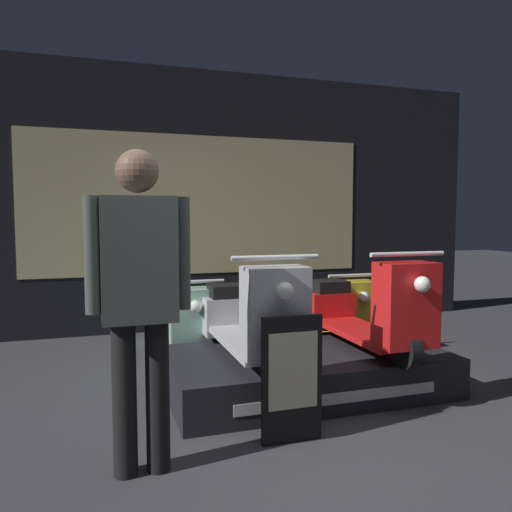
# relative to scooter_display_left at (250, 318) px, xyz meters

# --- Properties ---
(ground_plane) EXTENTS (30.00, 30.00, 0.00)m
(ground_plane) POSITION_rel_scooter_display_left_xyz_m (0.16, -1.01, -0.63)
(ground_plane) COLOR #38383D
(shop_wall_back) EXTENTS (7.65, 0.09, 3.20)m
(shop_wall_back) POSITION_rel_scooter_display_left_xyz_m (0.16, 2.59, 0.97)
(shop_wall_back) COLOR black
(shop_wall_back) RESTS_ON ground_plane
(display_platform) EXTENTS (2.20, 1.18, 0.32)m
(display_platform) POSITION_rel_scooter_display_left_xyz_m (0.49, 0.06, -0.47)
(display_platform) COLOR black
(display_platform) RESTS_ON ground_plane
(scooter_display_left) EXTENTS (0.59, 1.62, 0.84)m
(scooter_display_left) POSITION_rel_scooter_display_left_xyz_m (0.00, 0.00, 0.00)
(scooter_display_left) COLOR black
(scooter_display_left) RESTS_ON display_platform
(scooter_display_right) EXTENTS (0.59, 1.62, 0.84)m
(scooter_display_right) POSITION_rel_scooter_display_left_xyz_m (0.99, 0.00, 0.00)
(scooter_display_right) COLOR black
(scooter_display_right) RESTS_ON display_platform
(scooter_backrow_0) EXTENTS (0.59, 1.62, 0.84)m
(scooter_backrow_0) POSITION_rel_scooter_display_left_xyz_m (-0.28, 1.39, -0.32)
(scooter_backrow_0) COLOR black
(scooter_backrow_0) RESTS_ON ground_plane
(scooter_backrow_1) EXTENTS (0.59, 1.62, 0.84)m
(scooter_backrow_1) POSITION_rel_scooter_display_left_xyz_m (0.54, 1.39, -0.32)
(scooter_backrow_1) COLOR black
(scooter_backrow_1) RESTS_ON ground_plane
(scooter_backrow_2) EXTENTS (0.59, 1.62, 0.84)m
(scooter_backrow_2) POSITION_rel_scooter_display_left_xyz_m (1.36, 1.39, -0.32)
(scooter_backrow_2) COLOR black
(scooter_backrow_2) RESTS_ON ground_plane
(person_left_browsing) EXTENTS (0.55, 0.23, 1.75)m
(person_left_browsing) POSITION_rel_scooter_display_left_xyz_m (-0.88, -0.86, 0.39)
(person_left_browsing) COLOR black
(person_left_browsing) RESTS_ON ground_plane
(price_sign_board) EXTENTS (0.39, 0.04, 0.80)m
(price_sign_board) POSITION_rel_scooter_display_left_xyz_m (0.04, -0.77, -0.23)
(price_sign_board) COLOR black
(price_sign_board) RESTS_ON ground_plane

